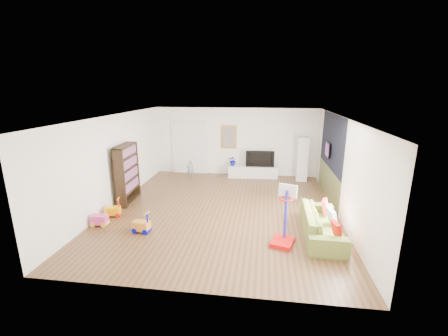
# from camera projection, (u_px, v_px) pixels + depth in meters

# --- Properties ---
(floor) EXTENTS (6.50, 7.50, 0.00)m
(floor) POSITION_uv_depth(u_px,v_px,m) (222.00, 209.00, 8.81)
(floor) COLOR brown
(floor) RESTS_ON ground
(ceiling) EXTENTS (6.50, 7.50, 0.00)m
(ceiling) POSITION_uv_depth(u_px,v_px,m) (222.00, 117.00, 8.11)
(ceiling) COLOR white
(ceiling) RESTS_ON ground
(wall_back) EXTENTS (6.50, 0.00, 2.70)m
(wall_back) POSITION_uv_depth(u_px,v_px,m) (235.00, 142.00, 12.05)
(wall_back) COLOR white
(wall_back) RESTS_ON ground
(wall_front) EXTENTS (6.50, 0.00, 2.70)m
(wall_front) POSITION_uv_depth(u_px,v_px,m) (190.00, 222.00, 4.87)
(wall_front) COLOR white
(wall_front) RESTS_ON ground
(wall_left) EXTENTS (0.00, 7.50, 2.70)m
(wall_left) POSITION_uv_depth(u_px,v_px,m) (114.00, 161.00, 8.88)
(wall_left) COLOR silver
(wall_left) RESTS_ON ground
(wall_right) EXTENTS (0.00, 7.50, 2.70)m
(wall_right) POSITION_uv_depth(u_px,v_px,m) (342.00, 169.00, 8.03)
(wall_right) COLOR white
(wall_right) RESTS_ON ground
(navy_accent) EXTENTS (0.01, 3.20, 1.70)m
(navy_accent) POSITION_uv_depth(u_px,v_px,m) (332.00, 142.00, 9.25)
(navy_accent) COLOR black
(navy_accent) RESTS_ON wall_right
(olive_wainscot) EXTENTS (0.01, 3.20, 1.00)m
(olive_wainscot) POSITION_uv_depth(u_px,v_px,m) (328.00, 183.00, 9.60)
(olive_wainscot) COLOR brown
(olive_wainscot) RESTS_ON wall_right
(doorway) EXTENTS (1.45, 0.06, 2.10)m
(doorway) POSITION_uv_depth(u_px,v_px,m) (189.00, 148.00, 12.33)
(doorway) COLOR white
(doorway) RESTS_ON ground
(painting_back) EXTENTS (0.62, 0.06, 0.92)m
(painting_back) POSITION_uv_depth(u_px,v_px,m) (229.00, 137.00, 11.99)
(painting_back) COLOR gold
(painting_back) RESTS_ON wall_back
(artwork_right) EXTENTS (0.04, 0.56, 0.46)m
(artwork_right) POSITION_uv_depth(u_px,v_px,m) (328.00, 150.00, 9.52)
(artwork_right) COLOR #7F3F8C
(artwork_right) RESTS_ON wall_right
(media_console) EXTENTS (1.97, 0.59, 0.45)m
(media_console) POSITION_uv_depth(u_px,v_px,m) (253.00, 172.00, 11.91)
(media_console) COLOR silver
(media_console) RESTS_ON ground
(tall_cabinet) EXTENTS (0.41, 0.41, 1.69)m
(tall_cabinet) POSITION_uv_depth(u_px,v_px,m) (302.00, 159.00, 11.32)
(tall_cabinet) COLOR white
(tall_cabinet) RESTS_ON ground
(bookshelf) EXTENTS (0.40, 1.25, 1.79)m
(bookshelf) POSITION_uv_depth(u_px,v_px,m) (127.00, 174.00, 9.22)
(bookshelf) COLOR black
(bookshelf) RESTS_ON ground
(sofa) EXTENTS (0.90, 2.18, 0.63)m
(sofa) POSITION_uv_depth(u_px,v_px,m) (322.00, 224.00, 7.16)
(sofa) COLOR olive
(sofa) RESTS_ON ground
(basketball_hoop) EXTENTS (0.63, 0.69, 1.38)m
(basketball_hoop) POSITION_uv_depth(u_px,v_px,m) (284.00, 216.00, 6.66)
(basketball_hoop) COLOR red
(basketball_hoop) RESTS_ON ground
(ride_on_yellow) EXTENTS (0.44, 0.33, 0.52)m
(ride_on_yellow) POSITION_uv_depth(u_px,v_px,m) (113.00, 208.00, 8.25)
(ride_on_yellow) COLOR #FFA900
(ride_on_yellow) RESTS_ON ground
(ride_on_orange) EXTENTS (0.43, 0.30, 0.54)m
(ride_on_orange) POSITION_uv_depth(u_px,v_px,m) (141.00, 222.00, 7.34)
(ride_on_orange) COLOR orange
(ride_on_orange) RESTS_ON ground
(ride_on_pink) EXTENTS (0.42, 0.28, 0.54)m
(ride_on_pink) POSITION_uv_depth(u_px,v_px,m) (99.00, 216.00, 7.69)
(ride_on_pink) COLOR #D53989
(ride_on_pink) RESTS_ON ground
(child) EXTENTS (0.33, 0.29, 0.75)m
(child) POSITION_uv_depth(u_px,v_px,m) (190.00, 170.00, 11.64)
(child) COLOR gray
(child) RESTS_ON ground
(tv) EXTENTS (1.12, 0.20, 0.64)m
(tv) POSITION_uv_depth(u_px,v_px,m) (260.00, 158.00, 11.77)
(tv) COLOR black
(tv) RESTS_ON media_console
(vase_plant) EXTENTS (0.41, 0.37, 0.41)m
(vase_plant) POSITION_uv_depth(u_px,v_px,m) (233.00, 160.00, 11.93)
(vase_plant) COLOR #06118C
(vase_plant) RESTS_ON media_console
(pillow_left) EXTENTS (0.15, 0.36, 0.35)m
(pillow_left) POSITION_uv_depth(u_px,v_px,m) (337.00, 230.00, 6.46)
(pillow_left) COLOR #B71207
(pillow_left) RESTS_ON sofa
(pillow_center) EXTENTS (0.16, 0.38, 0.37)m
(pillow_center) POSITION_uv_depth(u_px,v_px,m) (332.00, 216.00, 7.11)
(pillow_center) COLOR white
(pillow_center) RESTS_ON sofa
(pillow_right) EXTENTS (0.19, 0.38, 0.36)m
(pillow_right) POSITION_uv_depth(u_px,v_px,m) (325.00, 206.00, 7.71)
(pillow_right) COLOR red
(pillow_right) RESTS_ON sofa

